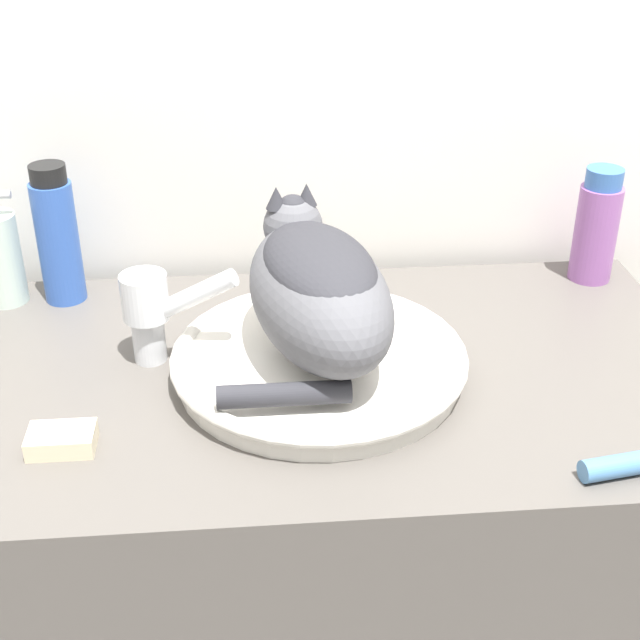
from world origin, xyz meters
The scene contains 10 objects.
wall_back centered at (0.00, 0.65, 1.20)m, with size 8.00×0.05×2.40m.
vanity_counter centered at (0.00, 0.30, 0.41)m, with size 1.06×0.59×0.82m.
sink_basin centered at (0.01, 0.28, 0.84)m, with size 0.39×0.39×0.04m.
cat centered at (0.00, 0.29, 0.95)m, with size 0.24×0.34×0.18m.
faucet centered at (-0.21, 0.34, 0.90)m, with size 0.16×0.08×0.15m.
shampoo_bottle_tall centered at (-0.36, 0.53, 0.92)m, with size 0.06×0.06×0.21m.
soap_pump_bottle centered at (-0.45, 0.53, 0.89)m, with size 0.06×0.06×0.18m.
mouthwash_bottle centered at (0.46, 0.53, 0.91)m, with size 0.07×0.07×0.18m.
cream_tube centered at (0.34, 0.05, 0.84)m, with size 0.13×0.05×0.03m.
soap_bar centered at (-0.30, 0.15, 0.83)m, with size 0.08×0.05×0.02m.
Camera 1 is at (-0.08, -0.70, 1.45)m, focal length 50.00 mm.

